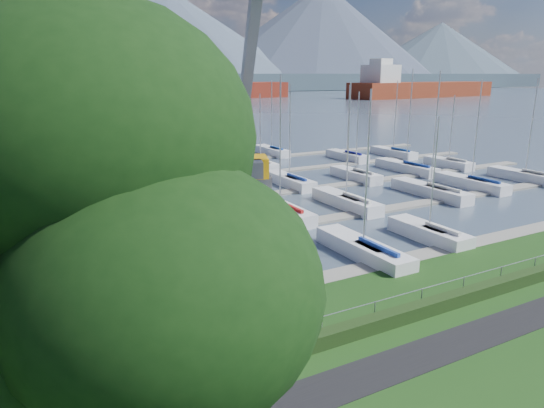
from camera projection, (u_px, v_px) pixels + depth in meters
path at (437, 350)px, 20.91m from camera, size 160.00×2.00×0.04m
water at (38, 99)px, 244.35m from camera, size 800.00×540.00×0.20m
hedge at (396, 317)px, 23.03m from camera, size 80.00×0.70×0.70m
fence at (391, 297)px, 23.15m from camera, size 80.00×0.04×0.04m
foothill at (30, 83)px, 302.14m from camera, size 900.00×80.00×12.00m
mountains at (28, 25)px, 358.35m from camera, size 1190.00×360.00×115.00m
docks at (201, 203)px, 45.59m from camera, size 90.00×41.60×0.25m
tree at (0, 232)px, 8.84m from camera, size 9.28×9.71×13.38m
crane at (251, 143)px, 45.42m from camera, size 5.95×13.49×22.35m
cargo_ship_mid at (176, 91)px, 236.57m from camera, size 108.66×19.96×21.50m
cargo_ship_east at (418, 90)px, 255.98m from camera, size 95.45×26.26×21.50m
sailboat_fleet at (188, 141)px, 46.88m from camera, size 75.07×49.07×12.74m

